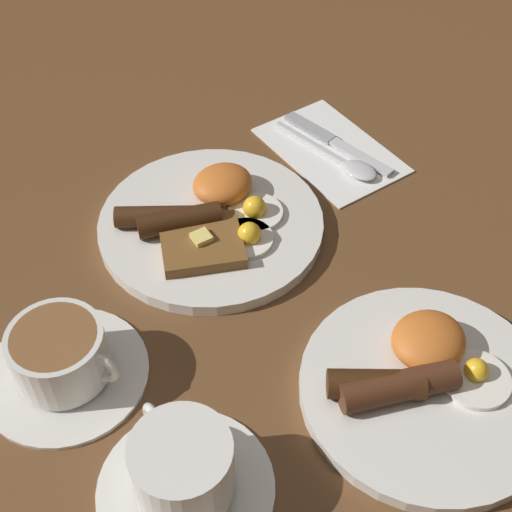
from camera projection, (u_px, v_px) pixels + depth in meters
The scene contains 8 objects.
ground_plane at pixel (211, 229), 0.84m from camera, with size 3.00×3.00×0.00m, color brown.
breakfast_plate_near at pixel (210, 221), 0.83m from camera, with size 0.26×0.26×0.05m.
breakfast_plate_far at pixel (423, 381), 0.68m from camera, with size 0.24×0.24×0.05m.
teacup_near at pixel (62, 359), 0.68m from camera, with size 0.16×0.16×0.06m.
teacup_far at pixel (183, 472), 0.60m from camera, with size 0.16×0.16×0.07m.
napkin at pixel (330, 149), 0.94m from camera, with size 0.12×0.19×0.01m, color white.
knife at pixel (331, 140), 0.94m from camera, with size 0.04×0.18×0.01m.
spoon at pixel (349, 164), 0.91m from camera, with size 0.04×0.17×0.01m.
Camera 1 is at (0.33, 0.50, 0.59)m, focal length 50.00 mm.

